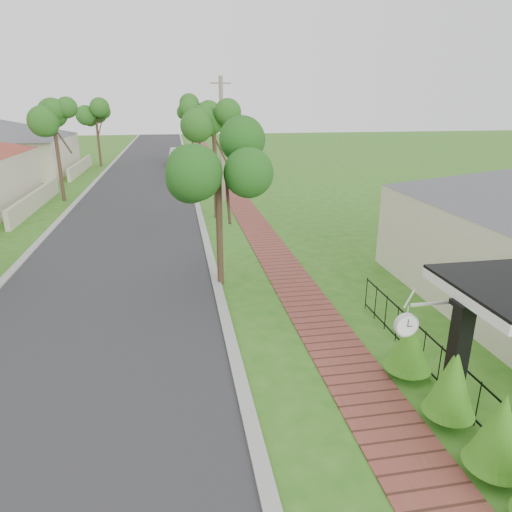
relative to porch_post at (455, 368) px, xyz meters
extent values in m
plane|color=#2D6818|center=(-4.55, 1.00, -1.12)|extent=(160.00, 160.00, 0.00)
cube|color=#28282B|center=(-7.55, 21.00, -1.12)|extent=(7.00, 120.00, 0.02)
cube|color=#9E9E99|center=(-3.90, 21.00, -1.12)|extent=(0.30, 120.00, 0.10)
cube|color=#9E9E99|center=(-11.20, 21.00, -1.12)|extent=(0.30, 120.00, 0.10)
cube|color=brown|center=(-1.30, 21.00, -1.12)|extent=(1.50, 120.00, 0.03)
cube|color=black|center=(0.00, 0.00, 0.14)|extent=(0.30, 0.30, 2.52)
cube|color=black|center=(0.00, 0.00, -1.00)|extent=(0.48, 0.48, 0.24)
cube|color=black|center=(0.00, 0.00, 1.34)|extent=(0.42, 0.42, 0.10)
cube|color=black|center=(0.35, 1.00, -0.17)|extent=(0.03, 8.00, 0.03)
cube|color=black|center=(0.35, 1.00, -0.97)|extent=(0.03, 8.00, 0.03)
cylinder|color=black|center=(0.35, -1.00, -0.62)|extent=(0.02, 0.02, 1.00)
cylinder|color=black|center=(0.35, -0.33, -0.62)|extent=(0.02, 0.02, 1.00)
cylinder|color=black|center=(0.35, 0.33, -0.62)|extent=(0.02, 0.02, 1.00)
cylinder|color=black|center=(0.35, 1.00, -0.62)|extent=(0.02, 0.02, 1.00)
cylinder|color=black|center=(0.35, 1.67, -0.62)|extent=(0.02, 0.02, 1.00)
cylinder|color=black|center=(0.35, 2.33, -0.62)|extent=(0.02, 0.02, 1.00)
cylinder|color=black|center=(0.35, 3.00, -0.62)|extent=(0.02, 0.02, 1.00)
cylinder|color=black|center=(0.35, 3.67, -0.62)|extent=(0.02, 0.02, 1.00)
cylinder|color=black|center=(0.35, 4.33, -0.62)|extent=(0.02, 0.02, 1.00)
cylinder|color=black|center=(0.35, 5.00, -0.62)|extent=(0.02, 0.02, 1.00)
cylinder|color=#382619|center=(-3.05, 17.00, 1.15)|extent=(0.22, 0.22, 4.55)
sphere|color=#174B14|center=(-3.05, 17.00, 3.56)|extent=(1.70, 1.70, 1.70)
cylinder|color=#382619|center=(-3.05, 31.00, 1.33)|extent=(0.22, 0.22, 4.90)
sphere|color=#174B14|center=(-3.05, 31.00, 3.92)|extent=(1.70, 1.70, 1.70)
cylinder|color=#382619|center=(-3.05, 45.00, 0.98)|extent=(0.22, 0.22, 4.20)
sphere|color=#174B14|center=(-3.05, 45.00, 3.20)|extent=(1.70, 1.70, 1.70)
cylinder|color=#382619|center=(-12.05, 23.00, 1.33)|extent=(0.22, 0.22, 4.90)
sphere|color=#174B14|center=(-12.05, 23.00, 3.92)|extent=(1.70, 1.70, 1.70)
cylinder|color=#382619|center=(-12.05, 39.00, 1.15)|extent=(0.22, 0.22, 4.55)
sphere|color=#174B14|center=(-12.05, 39.00, 3.56)|extent=(1.70, 1.70, 1.70)
sphere|color=#266F16|center=(-0.10, -1.47, -0.78)|extent=(0.78, 0.78, 0.78)
cone|color=#266F16|center=(-0.10, -1.47, -0.17)|extent=(0.89, 0.89, 1.24)
sphere|color=#266F16|center=(-0.10, -0.11, -0.77)|extent=(0.76, 0.76, 0.76)
cone|color=#266F16|center=(-0.10, -0.11, -0.13)|extent=(0.87, 0.87, 1.28)
sphere|color=#266F16|center=(-0.10, 1.53, -0.83)|extent=(0.82, 0.82, 0.82)
cone|color=#266F16|center=(-0.10, 1.53, -0.30)|extent=(0.93, 0.93, 1.06)
cube|color=#BFB299|center=(-13.15, 21.00, -0.62)|extent=(0.25, 10.00, 1.00)
cube|color=#BFB299|center=(-13.15, 35.00, -0.62)|extent=(0.25, 10.00, 1.00)
imported|color=maroon|center=(-4.15, 32.01, -0.39)|extent=(1.95, 4.36, 1.46)
imported|color=silver|center=(-4.64, 38.25, -0.32)|extent=(2.13, 5.00, 1.60)
cylinder|color=#382619|center=(-3.75, 7.75, 0.82)|extent=(0.22, 0.22, 3.88)
sphere|color=#235D1A|center=(-3.75, 7.75, 2.87)|extent=(1.93, 1.93, 1.93)
cylinder|color=gray|center=(-2.25, 21.00, 2.52)|extent=(0.24, 0.24, 7.29)
cube|color=gray|center=(-2.25, 21.00, 5.77)|extent=(1.20, 0.08, 0.08)
cube|color=silver|center=(-0.46, 0.40, 1.21)|extent=(0.80, 0.05, 0.05)
cylinder|color=silver|center=(-0.90, 0.40, 1.03)|extent=(0.02, 0.02, 0.34)
cylinder|color=silver|center=(-0.90, 0.40, 0.80)|extent=(0.48, 0.10, 0.48)
cylinder|color=white|center=(-0.90, 0.34, 0.80)|extent=(0.41, 0.01, 0.41)
cylinder|color=white|center=(-0.90, 0.46, 0.80)|extent=(0.41, 0.01, 0.41)
cube|color=black|center=(-0.90, 0.33, 0.87)|extent=(0.01, 0.01, 0.16)
cube|color=black|center=(-0.85, 0.33, 0.80)|extent=(0.10, 0.01, 0.02)
camera|label=1|loc=(-5.07, -6.78, 4.86)|focal=32.00mm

